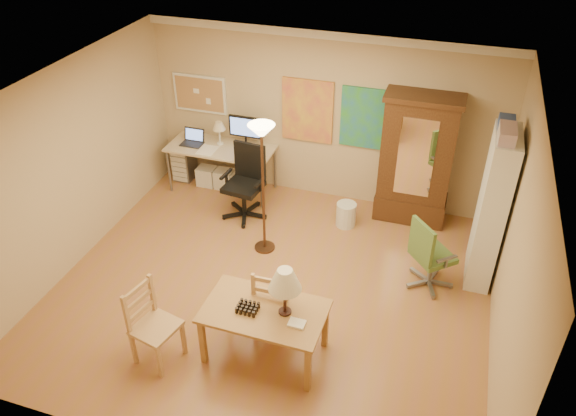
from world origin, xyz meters
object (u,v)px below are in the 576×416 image
(office_chair_green, at_px, (428,268))
(office_chair_black, at_px, (245,198))
(bookshelf, at_px, (491,210))
(dining_table, at_px, (272,302))
(armoire, at_px, (415,168))
(computer_desk, at_px, (225,163))

(office_chair_green, bearing_deg, office_chair_black, 164.37)
(bookshelf, bearing_deg, dining_table, -134.66)
(armoire, distance_m, bookshelf, 1.52)
(office_chair_green, bearing_deg, bookshelf, 35.69)
(computer_desk, xyz_separation_m, office_chair_black, (0.61, -0.64, -0.17))
(dining_table, xyz_separation_m, office_chair_black, (-1.33, 2.55, -0.49))
(office_chair_black, height_order, bookshelf, bookshelf)
(computer_desk, height_order, armoire, armoire)
(armoire, bearing_deg, dining_table, -108.70)
(office_chair_black, distance_m, armoire, 2.60)
(office_chair_black, bearing_deg, dining_table, -62.45)
(dining_table, relative_size, computer_desk, 0.79)
(dining_table, relative_size, office_chair_black, 1.17)
(computer_desk, xyz_separation_m, bookshelf, (4.10, -0.99, 0.56))
(computer_desk, distance_m, bookshelf, 4.26)
(armoire, relative_size, bookshelf, 0.97)
(office_chair_black, height_order, office_chair_green, office_chair_black)
(dining_table, distance_m, computer_desk, 3.74)
(office_chair_green, height_order, bookshelf, bookshelf)
(dining_table, xyz_separation_m, computer_desk, (-1.93, 3.18, -0.32))
(computer_desk, xyz_separation_m, armoire, (3.04, 0.08, 0.40))
(office_chair_green, bearing_deg, computer_desk, 157.49)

